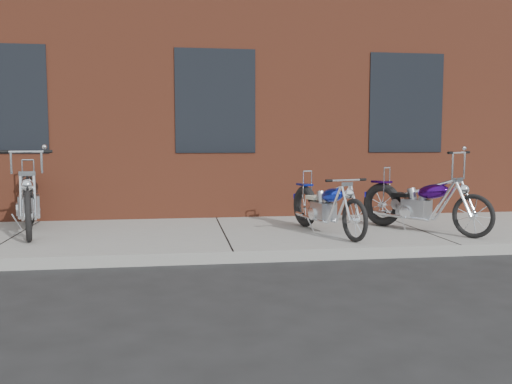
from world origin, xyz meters
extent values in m
plane|color=#2A2A2B|center=(0.00, 0.00, 0.00)|extent=(120.00, 120.00, 0.00)
cube|color=gray|center=(0.00, 1.50, 0.07)|extent=(22.00, 3.00, 0.15)
cube|color=brown|center=(0.00, 8.00, 4.00)|extent=(22.00, 10.00, 8.00)
torus|color=black|center=(2.65, 1.58, 0.50)|extent=(0.50, 0.65, 0.69)
torus|color=black|center=(3.50, 0.33, 0.46)|extent=(0.41, 0.55, 0.62)
cube|color=gray|center=(2.99, 1.07, 0.49)|extent=(0.44, 0.47, 0.29)
ellipsoid|color=#340860|center=(3.15, 0.85, 0.76)|extent=(0.50, 0.58, 0.29)
cube|color=black|center=(2.85, 1.27, 0.68)|extent=(0.34, 0.35, 0.06)
cylinder|color=white|center=(3.43, 0.43, 0.71)|extent=(0.19, 0.25, 0.52)
cylinder|color=white|center=(3.36, 0.53, 1.35)|extent=(0.45, 0.32, 0.03)
cylinder|color=white|center=(2.69, 1.51, 0.86)|extent=(0.03, 0.03, 0.46)
cylinder|color=white|center=(2.97, 1.31, 0.36)|extent=(0.52, 0.74, 0.05)
torus|color=black|center=(1.36, 1.66, 0.48)|extent=(0.29, 0.66, 0.65)
torus|color=black|center=(1.72, 0.29, 0.44)|extent=(0.21, 0.59, 0.59)
cube|color=gray|center=(1.51, 1.10, 0.47)|extent=(0.34, 0.42, 0.27)
ellipsoid|color=#162FD1|center=(1.57, 0.86, 0.73)|extent=(0.35, 0.54, 0.28)
cube|color=beige|center=(1.45, 1.33, 0.65)|extent=(0.27, 0.30, 0.05)
cylinder|color=white|center=(1.69, 0.40, 0.68)|extent=(0.10, 0.26, 0.49)
cylinder|color=white|center=(1.66, 0.50, 0.98)|extent=(0.49, 0.15, 0.03)
cylinder|color=white|center=(1.38, 1.59, 0.82)|extent=(0.02, 0.02, 0.44)
cylinder|color=white|center=(1.56, 1.32, 0.35)|extent=(0.25, 0.80, 0.04)
torus|color=black|center=(-3.03, 2.52, 0.54)|extent=(0.33, 0.79, 0.77)
torus|color=black|center=(-2.62, 0.88, 0.50)|extent=(0.24, 0.70, 0.70)
cube|color=gray|center=(-2.87, 1.85, 0.53)|extent=(0.40, 0.49, 0.32)
ellipsoid|color=black|center=(-2.79, 1.56, 0.84)|extent=(0.41, 0.64, 0.33)
cube|color=black|center=(-2.93, 2.12, 0.74)|extent=(0.32, 0.35, 0.06)
cylinder|color=white|center=(-2.66, 1.01, 0.78)|extent=(0.12, 0.31, 0.58)
cylinder|color=white|center=(-2.69, 1.14, 1.37)|extent=(0.58, 0.17, 0.03)
cylinder|color=white|center=(-3.01, 2.44, 0.95)|extent=(0.03, 0.03, 0.52)
cylinder|color=white|center=(-2.80, 2.11, 0.39)|extent=(0.28, 0.95, 0.05)
camera|label=1|loc=(-0.66, -6.54, 1.51)|focal=38.00mm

